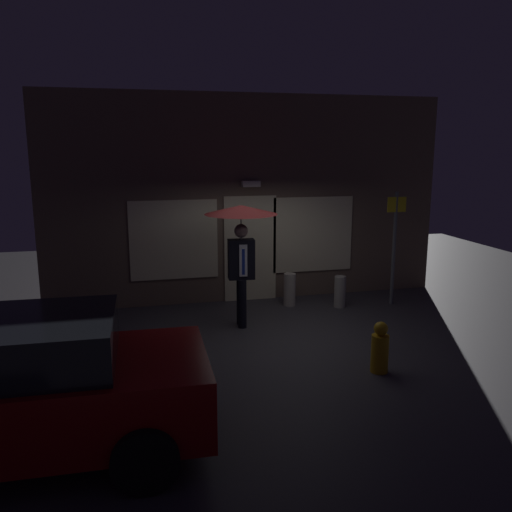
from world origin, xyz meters
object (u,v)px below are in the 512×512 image
object	(u,v)px
person_with_umbrella	(241,230)
fire_hydrant	(380,349)
sidewalk_bollard	(290,290)
sidewalk_bollard_2	(340,292)
street_sign_post	(394,241)

from	to	relation	value
person_with_umbrella	fire_hydrant	distance (m)	3.17
sidewalk_bollard	sidewalk_bollard_2	size ratio (longest dim) A/B	1.04
fire_hydrant	person_with_umbrella	bearing A→B (deg)	121.78
person_with_umbrella	sidewalk_bollard	xyz separation A→B (m)	(1.22, 0.99, -1.42)
sidewalk_bollard	sidewalk_bollard_2	bearing A→B (deg)	-20.00
sidewalk_bollard_2	fire_hydrant	bearing A→B (deg)	-102.39
street_sign_post	sidewalk_bollard_2	size ratio (longest dim) A/B	3.61
person_with_umbrella	sidewalk_bollard_2	bearing A→B (deg)	20.32
sidewalk_bollard	person_with_umbrella	bearing A→B (deg)	-140.79
street_sign_post	sidewalk_bollard	size ratio (longest dim) A/B	3.46
sidewalk_bollard	fire_hydrant	distance (m)	3.42
sidewalk_bollard_2	street_sign_post	bearing A→B (deg)	-2.91
sidewalk_bollard	fire_hydrant	xyz separation A→B (m)	(0.28, -3.41, 0.01)
sidewalk_bollard_2	person_with_umbrella	bearing A→B (deg)	-163.42
person_with_umbrella	sidewalk_bollard_2	distance (m)	2.68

